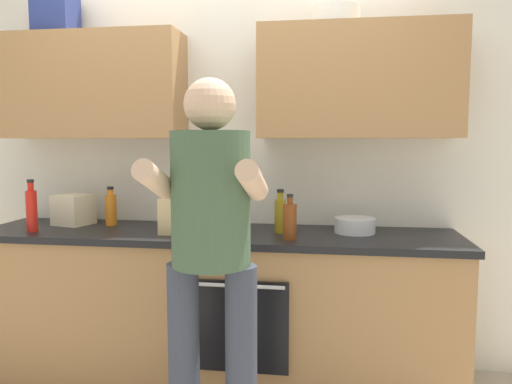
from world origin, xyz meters
The scene contains 14 objects.
ground_plane centered at (0.00, 0.00, 0.00)m, with size 12.00×12.00×0.00m, color #B2A893.
back_wall_unit centered at (-0.01, 0.27, 1.50)m, with size 4.00×0.38×2.50m.
counter centered at (0.00, 0.00, 0.45)m, with size 2.84×0.67×0.90m.
person_standing centered at (0.17, -0.77, 1.01)m, with size 0.49×0.45×1.70m.
bottle_oil centered at (0.39, 0.02, 1.01)m, with size 0.07×0.07×0.26m.
bottle_juice centered at (-0.70, 0.12, 1.01)m, with size 0.07×0.07×0.25m.
bottle_hotsauce centered at (-1.06, -0.16, 1.03)m, with size 0.06×0.06×0.31m.
bottle_syrup centered at (-0.21, 0.20, 0.98)m, with size 0.05×0.05×0.20m.
bottle_vinegar centered at (0.46, -0.17, 1.00)m, with size 0.07×0.07×0.25m.
cup_stoneware centered at (-0.35, 0.13, 0.95)m, with size 0.07×0.07×0.11m, color slate.
mixing_bowl centered at (0.82, 0.09, 0.94)m, with size 0.24×0.24×0.09m, color silver.
knife_block centered at (0.14, -0.07, 1.02)m, with size 0.10×0.14×0.30m.
grocery_bag_rice centered at (-0.95, 0.11, 1.00)m, with size 0.20×0.20×0.19m, color beige.
grocery_bag_bread centered at (-0.20, -0.09, 1.00)m, with size 0.17×0.16×0.21m, color tan.
Camera 1 is at (0.67, -2.79, 1.44)m, focal length 34.44 mm.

